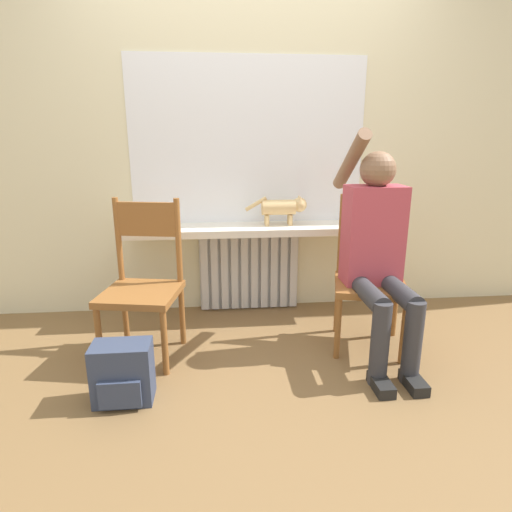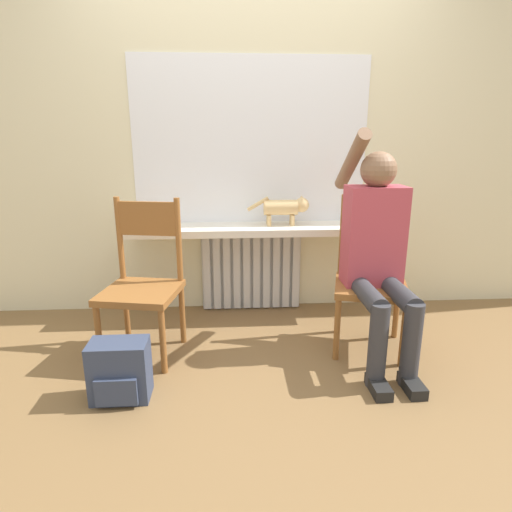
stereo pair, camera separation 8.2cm
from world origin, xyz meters
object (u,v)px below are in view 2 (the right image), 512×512
Objects in this scene: chair_right at (371,276)px; backpack at (120,371)px; cat at (286,207)px; person at (378,249)px; chair_left at (143,280)px.

chair_right is 3.04× the size of backpack.
chair_right is at bearing -49.96° from cat.
person is at bearing -56.07° from cat.
backpack is (-1.43, -0.50, -0.31)m from chair_right.
backpack is (-1.42, -0.38, -0.52)m from person.
cat is at bearing 47.16° from backpack.
person is 1.56m from backpack.
chair_right is at bearing 19.08° from backpack.
chair_left is 0.59m from backpack.
chair_right is 1.55m from backpack.
chair_right is 0.70× the size of person.
chair_left is 1.13m from cat.
cat is at bearing 123.93° from person.
backpack is at bearing -165.15° from person.
cat is (-0.45, 0.67, 0.14)m from person.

